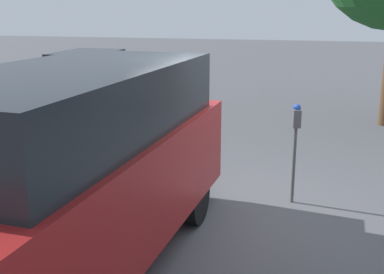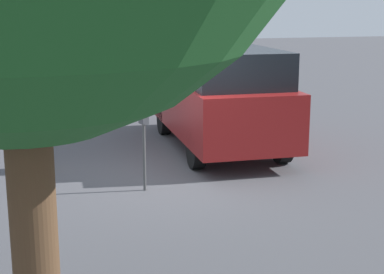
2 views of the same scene
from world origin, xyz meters
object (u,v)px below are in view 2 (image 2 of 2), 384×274
Objects in this scene: parking_meter_far at (105,81)px; parked_van at (218,93)px; parking_meter_near at (144,127)px; lamp_post at (30,77)px.

parked_van is at bearing -160.45° from parking_meter_far.
parked_van reaches higher than parking_meter_near.
parking_meter_near is 0.96× the size of parking_meter_far.
parked_van is (2.61, -2.18, 0.10)m from parking_meter_near.
parked_van is (0.85, -3.97, -0.60)m from lamp_post.
lamp_post is 1.08× the size of parked_van.
lamp_post reaches higher than parking_meter_near.
parked_van is at bearing -77.87° from lamp_post.
lamp_post is at bearing 33.40° from parking_meter_near.
parking_meter_far reaches higher than parking_meter_near.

